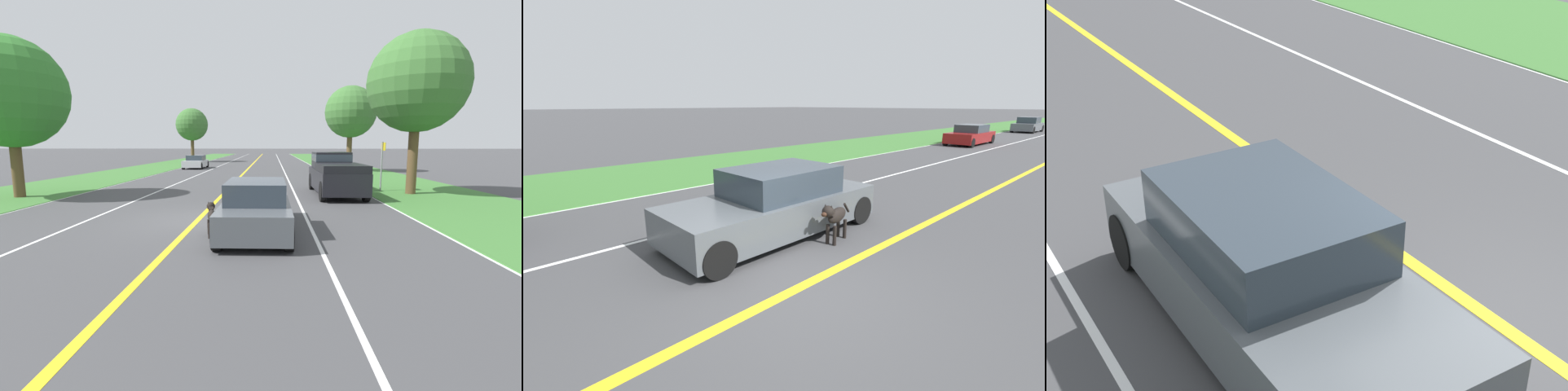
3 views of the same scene
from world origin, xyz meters
The scene contains 4 objects.
ground_plane centered at (0.00, 0.00, 0.00)m, with size 400.00×400.00×0.00m, color #424244.
centre_divider_line centered at (0.00, 0.00, 0.00)m, with size 0.18×160.00×0.01m, color yellow.
ego_car centered at (1.94, -1.29, 0.66)m, with size 1.85×4.69×1.42m.
dog centered at (0.77, -1.83, 0.54)m, with size 0.40×1.18×0.86m.
Camera 3 is at (4.78, 3.90, 4.41)m, focal length 50.00 mm.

